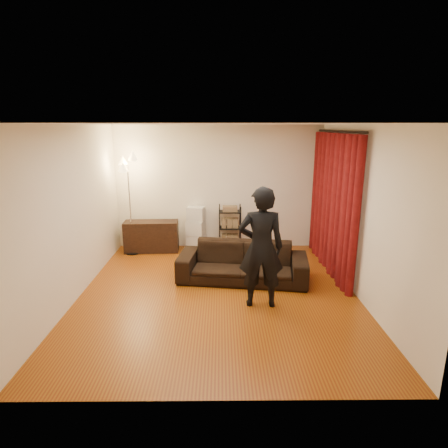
{
  "coord_description": "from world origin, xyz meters",
  "views": [
    {
      "loc": [
        0.05,
        -5.68,
        2.68
      ],
      "look_at": [
        0.1,
        0.3,
        1.1
      ],
      "focal_mm": 30.0,
      "sensor_mm": 36.0,
      "label": 1
    }
  ],
  "objects_px": {
    "media_cabinet": "(152,236)",
    "person": "(261,248)",
    "sofa": "(243,262)",
    "storage_boxes": "(196,228)",
    "floor_lamp": "(130,206)",
    "wire_shelf": "(230,228)"
  },
  "relations": [
    {
      "from": "media_cabinet",
      "to": "person",
      "type": "bearing_deg",
      "value": -53.16
    },
    {
      "from": "sofa",
      "to": "storage_boxes",
      "type": "bearing_deg",
      "value": 125.96
    },
    {
      "from": "person",
      "to": "floor_lamp",
      "type": "xyz_separation_m",
      "value": [
        -2.5,
        2.43,
        0.12
      ]
    },
    {
      "from": "floor_lamp",
      "to": "person",
      "type": "bearing_deg",
      "value": -44.1
    },
    {
      "from": "sofa",
      "to": "storage_boxes",
      "type": "height_order",
      "value": "storage_boxes"
    },
    {
      "from": "storage_boxes",
      "to": "wire_shelf",
      "type": "distance_m",
      "value": 0.75
    },
    {
      "from": "sofa",
      "to": "media_cabinet",
      "type": "height_order",
      "value": "media_cabinet"
    },
    {
      "from": "sofa",
      "to": "storage_boxes",
      "type": "distance_m",
      "value": 2.0
    },
    {
      "from": "sofa",
      "to": "wire_shelf",
      "type": "bearing_deg",
      "value": 104.24
    },
    {
      "from": "sofa",
      "to": "floor_lamp",
      "type": "relative_size",
      "value": 1.08
    },
    {
      "from": "sofa",
      "to": "floor_lamp",
      "type": "xyz_separation_m",
      "value": [
        -2.29,
        1.46,
        0.72
      ]
    },
    {
      "from": "floor_lamp",
      "to": "sofa",
      "type": "bearing_deg",
      "value": -32.56
    },
    {
      "from": "media_cabinet",
      "to": "wire_shelf",
      "type": "bearing_deg",
      "value": 0.35
    },
    {
      "from": "person",
      "to": "storage_boxes",
      "type": "height_order",
      "value": "person"
    },
    {
      "from": "media_cabinet",
      "to": "sofa",
      "type": "bearing_deg",
      "value": -42.78
    },
    {
      "from": "sofa",
      "to": "person",
      "type": "relative_size",
      "value": 1.22
    },
    {
      "from": "storage_boxes",
      "to": "wire_shelf",
      "type": "bearing_deg",
      "value": -5.14
    },
    {
      "from": "person",
      "to": "wire_shelf",
      "type": "height_order",
      "value": "person"
    },
    {
      "from": "person",
      "to": "sofa",
      "type": "bearing_deg",
      "value": -75.87
    },
    {
      "from": "sofa",
      "to": "wire_shelf",
      "type": "height_order",
      "value": "wire_shelf"
    },
    {
      "from": "person",
      "to": "media_cabinet",
      "type": "relative_size",
      "value": 1.6
    },
    {
      "from": "wire_shelf",
      "to": "person",
      "type": "bearing_deg",
      "value": -90.58
    }
  ]
}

